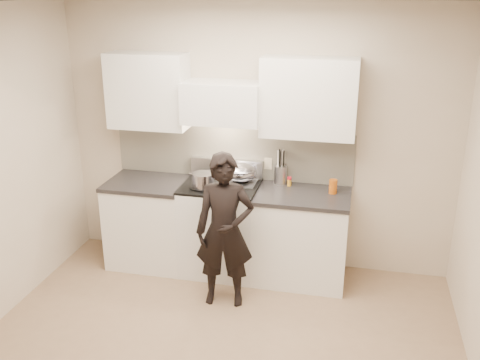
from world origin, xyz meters
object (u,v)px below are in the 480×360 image
wok (241,172)px  utensil_crock (280,173)px  counter_right (301,236)px  person (225,231)px  stove (221,227)px

wok → utensil_crock: (0.39, 0.13, -0.02)m
counter_right → wok: size_ratio=2.17×
utensil_crock → person: 0.96m
counter_right → wok: 0.88m
wok → stove: bearing=-148.0°
wok → person: size_ratio=0.29×
stove → person: size_ratio=0.66×
stove → person: 0.68m
utensil_crock → person: (-0.37, -0.84, -0.30)m
counter_right → utensil_crock: size_ratio=2.62×
stove → person: bearing=-71.9°
counter_right → person: bearing=-136.8°
stove → utensil_crock: bearing=23.0°
stove → wok: wok is taller
utensil_crock → wok: bearing=-161.7°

